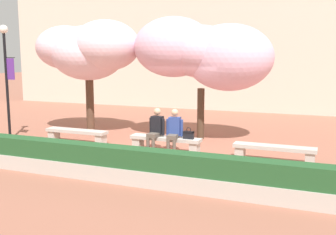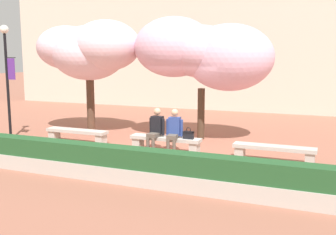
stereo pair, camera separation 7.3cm
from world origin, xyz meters
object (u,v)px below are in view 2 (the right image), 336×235
person_seated_left (156,128)px  cherry_tree_main (203,52)px  stone_bench_west_end (77,134)px  handbag (189,134)px  lamp_post_with_banner (7,72)px  person_seated_right (174,130)px  stone_bench_center (274,151)px  stone_bench_near_west (165,141)px  cherry_tree_secondary (89,50)px

person_seated_left → cherry_tree_main: size_ratio=0.28×
stone_bench_west_end → handbag: bearing=-0.3°
lamp_post_with_banner → person_seated_right: bearing=3.6°
stone_bench_center → stone_bench_near_west: bearing=180.0°
stone_bench_west_end → cherry_tree_main: cherry_tree_main is taller
stone_bench_near_west → cherry_tree_main: 3.41m
handbag → lamp_post_with_banner: lamp_post_with_banner is taller
stone_bench_near_west → cherry_tree_secondary: (-3.73, 1.73, 2.74)m
stone_bench_west_end → person_seated_right: size_ratio=1.68×
stone_bench_center → lamp_post_with_banner: (-8.69, -0.42, 1.99)m
stone_bench_center → person_seated_right: bearing=-178.9°
person_seated_left → cherry_tree_secondary: 4.53m
stone_bench_center → person_seated_right: size_ratio=1.68×
stone_bench_center → cherry_tree_main: size_ratio=0.46×
stone_bench_near_west → handbag: handbag is taller
stone_bench_near_west → cherry_tree_secondary: bearing=155.1°
person_seated_right → cherry_tree_main: bearing=85.8°
stone_bench_center → handbag: handbag is taller
stone_bench_center → handbag: (-2.41, -0.02, 0.27)m
stone_bench_center → lamp_post_with_banner: bearing=-177.2°
stone_bench_near_west → handbag: bearing=-1.5°
stone_bench_near_west → person_seated_right: size_ratio=1.68×
handbag → cherry_tree_main: 3.20m
person_seated_right → stone_bench_west_end: bearing=179.1°
stone_bench_west_end → stone_bench_center: size_ratio=1.00×
stone_bench_near_west → person_seated_right: (0.29, -0.05, 0.39)m
handbag → cherry_tree_main: (-0.28, 2.14, 2.36)m
stone_bench_near_west → cherry_tree_secondary: 4.94m
person_seated_left → stone_bench_center: bearing=0.9°
person_seated_left → person_seated_right: (0.58, -0.00, 0.00)m
stone_bench_near_west → handbag: 0.78m
stone_bench_center → person_seated_left: 3.46m
stone_bench_west_end → stone_bench_near_west: bearing=0.0°
stone_bench_near_west → stone_bench_west_end: bearing=180.0°
person_seated_left → cherry_tree_secondary: bearing=152.6°
cherry_tree_main → cherry_tree_secondary: size_ratio=1.14×
person_seated_right → lamp_post_with_banner: (-5.83, -0.37, 1.61)m
person_seated_left → cherry_tree_main: (0.74, 2.17, 2.25)m
handbag → person_seated_left: bearing=-178.1°
person_seated_left → stone_bench_near_west: bearing=10.4°
stone_bench_west_end → stone_bench_center: (6.29, 0.00, 0.00)m
stone_bench_near_west → person_seated_right: person_seated_right is taller
cherry_tree_main → cherry_tree_secondary: cherry_tree_main is taller
stone_bench_center → person_seated_left: person_seated_left is taller
person_seated_left → lamp_post_with_banner: lamp_post_with_banner is taller
lamp_post_with_banner → cherry_tree_secondary: bearing=49.9°
stone_bench_west_end → handbag: size_ratio=6.39×
person_seated_right → cherry_tree_secondary: (-4.02, 1.79, 2.36)m
handbag → lamp_post_with_banner: bearing=-176.3°
stone_bench_west_end → lamp_post_with_banner: 3.15m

